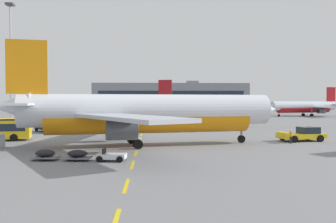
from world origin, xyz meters
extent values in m
plane|color=slate|center=(40.00, 40.00, 0.00)|extent=(400.00, 400.00, 0.00)
cube|color=yellow|center=(18.00, -5.00, 0.00)|extent=(0.24, 4.00, 0.01)
cube|color=yellow|center=(18.00, 1.97, 0.00)|extent=(0.24, 4.00, 0.01)
cube|color=yellow|center=(18.00, 9.41, 0.00)|extent=(0.24, 4.00, 0.01)
cube|color=yellow|center=(18.00, 16.16, 0.00)|extent=(0.24, 4.00, 0.01)
cube|color=yellow|center=(18.00, 23.65, 0.00)|extent=(0.24, 4.00, 0.01)
cube|color=yellow|center=(18.00, 30.93, 0.00)|extent=(0.24, 4.00, 0.01)
cube|color=yellow|center=(18.00, 36.69, 0.00)|extent=(0.24, 4.00, 0.01)
cube|color=yellow|center=(18.00, 43.78, 0.00)|extent=(0.24, 4.00, 0.01)
cube|color=yellow|center=(18.00, 50.23, 0.00)|extent=(0.24, 4.00, 0.01)
cube|color=yellow|center=(18.00, 56.15, 0.00)|extent=(0.24, 4.00, 0.01)
cube|color=yellow|center=(18.00, 63.19, 0.00)|extent=(0.24, 4.00, 0.01)
cube|color=yellow|center=(18.00, 70.55, 0.00)|extent=(0.24, 4.00, 0.01)
cube|color=yellow|center=(18.00, 77.14, 0.00)|extent=(0.24, 4.00, 0.01)
cube|color=yellow|center=(18.00, 83.97, 0.00)|extent=(0.24, 4.00, 0.01)
cube|color=#B21414|center=(18.00, 22.00, 0.00)|extent=(8.00, 0.40, 0.01)
cylinder|color=silver|center=(19.52, 22.53, 4.30)|extent=(30.27, 9.45, 3.80)
cylinder|color=orange|center=(19.52, 22.53, 3.26)|extent=(24.72, 8.09, 3.50)
cone|color=silver|center=(34.29, 25.38, 4.30)|extent=(4.14, 4.32, 3.72)
cone|color=silver|center=(4.05, 19.53, 4.78)|extent=(4.74, 3.97, 3.23)
cube|color=#192333|center=(33.26, 25.19, 4.97)|extent=(2.11, 3.10, 0.60)
cube|color=orange|center=(5.77, 19.87, 9.20)|extent=(4.39, 1.19, 6.00)
cube|color=silver|center=(4.48, 22.88, 5.06)|extent=(4.36, 6.89, 0.24)
cube|color=silver|center=(5.69, 16.59, 5.06)|extent=(4.36, 6.89, 0.24)
cube|color=#B7BCC6|center=(14.00, 30.12, 3.83)|extent=(7.22, 17.52, 0.36)
cube|color=#B7BCC6|center=(17.23, 13.43, 3.83)|extent=(12.71, 17.10, 0.36)
cylinder|color=#4C4F54|center=(14.42, 27.14, 2.38)|extent=(3.54, 2.67, 2.10)
cylinder|color=black|center=(15.99, 27.45, 2.38)|extent=(0.46, 1.78, 1.79)
cylinder|color=#4C4F54|center=(16.51, 16.34, 2.38)|extent=(3.54, 2.67, 2.10)
cylinder|color=black|center=(18.08, 16.65, 2.38)|extent=(0.46, 1.78, 1.79)
cylinder|color=gray|center=(31.20, 24.79, 1.83)|extent=(0.28, 0.28, 2.67)
cylinder|color=black|center=(31.20, 24.79, 0.50)|extent=(1.03, 0.46, 0.99)
cylinder|color=gray|center=(17.06, 24.70, 1.86)|extent=(0.28, 0.28, 2.61)
cylinder|color=black|center=(16.99, 25.04, 0.55)|extent=(1.15, 0.55, 1.10)
cylinder|color=black|center=(17.13, 24.36, 0.55)|extent=(1.15, 0.55, 1.10)
cylinder|color=gray|center=(18.05, 19.59, 1.86)|extent=(0.28, 0.28, 2.61)
cylinder|color=black|center=(17.98, 19.94, 0.55)|extent=(1.15, 0.55, 1.10)
cylinder|color=black|center=(18.11, 19.25, 0.55)|extent=(1.15, 0.55, 1.10)
cube|color=yellow|center=(39.74, 26.44, 0.70)|extent=(6.42, 3.86, 0.60)
cube|color=#192333|center=(40.80, 26.64, 1.45)|extent=(2.75, 2.54, 0.90)
cube|color=yellow|center=(37.15, 25.95, 1.12)|extent=(1.16, 2.61, 0.24)
sphere|color=orange|center=(40.80, 26.64, 2.00)|extent=(0.16, 0.16, 0.16)
cylinder|color=black|center=(38.12, 24.71, 0.45)|extent=(0.96, 0.56, 0.90)
cylinder|color=black|center=(37.60, 27.46, 0.45)|extent=(0.96, 0.56, 0.90)
cylinder|color=black|center=(41.89, 25.42, 0.45)|extent=(0.96, 0.56, 0.90)
cylinder|color=black|center=(41.37, 28.17, 0.45)|extent=(0.96, 0.56, 0.90)
cylinder|color=silver|center=(73.51, 103.96, 3.69)|extent=(25.78, 10.13, 3.26)
cylinder|color=maroon|center=(73.51, 103.96, 2.80)|extent=(21.08, 8.58, 3.00)
cone|color=silver|center=(61.06, 100.46, 3.69)|extent=(3.76, 3.89, 3.20)
cone|color=silver|center=(86.53, 107.61, 4.10)|extent=(4.22, 3.65, 2.77)
cube|color=#192333|center=(61.93, 100.71, 4.27)|extent=(1.98, 2.73, 0.52)
cube|color=maroon|center=(85.09, 107.21, 7.90)|extent=(3.72, 1.32, 5.15)
cube|color=silver|center=(84.92, 110.02, 4.35)|extent=(4.13, 6.04, 0.21)
cube|color=#B7BCC6|center=(78.77, 97.85, 3.29)|extent=(5.04, 14.84, 0.31)
cube|color=#B7BCC6|center=(74.82, 111.91, 3.29)|extent=(11.75, 14.33, 0.31)
cylinder|color=#4C4F54|center=(78.19, 100.37, 2.04)|extent=(3.13, 2.48, 1.80)
cylinder|color=black|center=(76.87, 99.99, 2.04)|extent=(0.51, 1.50, 1.53)
cylinder|color=#4C4F54|center=(75.64, 109.46, 2.04)|extent=(3.13, 2.48, 1.80)
cylinder|color=black|center=(74.32, 109.09, 2.04)|extent=(0.51, 1.50, 1.53)
cylinder|color=gray|center=(63.66, 101.20, 1.57)|extent=(0.24, 0.24, 2.29)
cylinder|color=black|center=(63.66, 101.20, 0.43)|extent=(0.88, 0.46, 0.85)
cylinder|color=gray|center=(75.76, 102.27, 1.59)|extent=(0.24, 0.24, 2.24)
cylinder|color=black|center=(75.84, 101.98, 0.47)|extent=(0.99, 0.54, 0.95)
cylinder|color=black|center=(75.68, 102.56, 0.47)|extent=(0.99, 0.54, 0.95)
cylinder|color=gray|center=(74.56, 106.57, 1.59)|extent=(0.24, 0.24, 2.24)
cylinder|color=black|center=(74.64, 106.28, 0.47)|extent=(0.99, 0.54, 0.95)
cylinder|color=black|center=(74.48, 106.86, 0.47)|extent=(0.99, 0.54, 0.95)
cylinder|color=silver|center=(10.66, 97.28, 4.28)|extent=(29.74, 12.41, 3.78)
cylinder|color=maroon|center=(10.66, 97.28, 3.24)|extent=(24.32, 10.48, 3.48)
cone|color=silver|center=(-3.65, 101.68, 4.28)|extent=(4.42, 4.56, 3.71)
cone|color=silver|center=(25.64, 92.68, 4.75)|extent=(4.94, 4.30, 3.21)
cube|color=#192333|center=(-2.65, 101.37, 4.94)|extent=(2.35, 3.18, 0.60)
cube|color=maroon|center=(23.98, 93.19, 9.15)|extent=(4.29, 1.63, 5.97)
cube|color=silver|center=(23.71, 89.94, 5.03)|extent=(4.91, 7.02, 0.24)
cube|color=silver|center=(25.58, 96.03, 5.03)|extent=(4.91, 7.02, 0.24)
cube|color=#B7BCC6|center=(11.96, 88.03, 3.81)|extent=(13.88, 16.45, 0.36)
cube|color=#B7BCC6|center=(16.93, 104.20, 3.81)|extent=(5.43, 17.09, 0.36)
cylinder|color=#4C4F54|center=(12.98, 90.84, 2.36)|extent=(3.66, 2.93, 2.09)
cylinder|color=black|center=(11.46, 91.31, 2.36)|extent=(0.64, 1.73, 1.78)
cylinder|color=#4C4F54|center=(16.19, 101.31, 2.36)|extent=(3.66, 2.93, 2.09)
cylinder|color=black|center=(14.67, 101.77, 2.36)|extent=(0.64, 1.73, 1.78)
cylinder|color=gray|center=(-0.65, 100.76, 1.82)|extent=(0.28, 0.28, 2.65)
cylinder|color=black|center=(-0.65, 100.76, 0.49)|extent=(1.02, 0.56, 0.99)
cylinder|color=gray|center=(11.81, 94.22, 1.85)|extent=(0.28, 0.28, 2.60)
cylinder|color=black|center=(11.70, 93.89, 0.55)|extent=(1.15, 0.65, 1.09)
cylinder|color=black|center=(11.91, 94.55, 0.55)|extent=(1.15, 0.65, 1.09)
cylinder|color=gray|center=(13.33, 99.17, 1.85)|extent=(0.28, 0.28, 2.60)
cylinder|color=black|center=(13.22, 98.83, 0.55)|extent=(1.15, 0.65, 1.09)
cylinder|color=black|center=(13.43, 99.50, 0.55)|extent=(1.15, 0.65, 1.09)
cylinder|color=black|center=(0.72, 30.56, 0.50)|extent=(1.04, 0.50, 1.00)
cylinder|color=black|center=(1.22, 27.90, 0.50)|extent=(1.04, 0.50, 1.00)
cube|color=black|center=(1.59, 42.25, 0.74)|extent=(6.05, 7.08, 0.60)
cube|color=gray|center=(0.24, 44.12, 1.59)|extent=(3.26, 3.28, 1.10)
cube|color=#192333|center=(-0.43, 45.05, 1.69)|extent=(1.59, 1.17, 0.64)
cube|color=silver|center=(2.17, 41.45, 2.09)|extent=(4.73, 5.26, 2.10)
cylinder|color=black|center=(-0.69, 43.36, 0.48)|extent=(0.79, 0.94, 0.96)
cylinder|color=black|center=(1.26, 44.77, 0.48)|extent=(0.79, 0.94, 0.96)
cylinder|color=black|center=(1.93, 39.73, 0.48)|extent=(0.79, 0.94, 0.96)
cylinder|color=black|center=(3.88, 41.13, 0.48)|extent=(0.79, 0.94, 0.96)
cube|color=silver|center=(16.02, 11.35, 0.46)|extent=(2.75, 1.70, 0.44)
cube|color=black|center=(15.38, 11.43, 0.86)|extent=(0.25, 1.13, 0.56)
cylinder|color=black|center=(17.01, 11.94, 0.28)|extent=(0.58, 0.25, 0.56)
cylinder|color=black|center=(16.84, 10.55, 0.28)|extent=(0.58, 0.25, 0.56)
cylinder|color=black|center=(15.20, 12.16, 0.28)|extent=(0.58, 0.25, 0.56)
cylinder|color=black|center=(15.03, 10.77, 0.28)|extent=(0.58, 0.25, 0.56)
cube|color=slate|center=(12.94, 11.73, 0.28)|extent=(2.56, 1.78, 0.12)
ellipsoid|color=black|center=(12.94, 11.73, 0.66)|extent=(1.96, 1.41, 0.64)
cylinder|color=black|center=(13.03, 12.40, 0.22)|extent=(0.45, 0.19, 0.44)
cylinder|color=black|center=(12.86, 11.06, 0.22)|extent=(0.45, 0.19, 0.44)
cube|color=slate|center=(9.97, 12.09, 0.28)|extent=(2.56, 1.78, 0.12)
ellipsoid|color=black|center=(9.97, 12.09, 0.66)|extent=(1.96, 1.41, 0.64)
cylinder|color=black|center=(10.05, 12.76, 0.22)|extent=(0.45, 0.19, 0.44)
cylinder|color=black|center=(9.88, 11.42, 0.22)|extent=(0.45, 0.19, 0.44)
cylinder|color=#232328|center=(37.40, 23.94, 0.43)|extent=(0.16, 0.16, 0.86)
cylinder|color=#232328|center=(37.21, 23.79, 0.43)|extent=(0.16, 0.16, 0.86)
cube|color=orange|center=(37.30, 23.86, 1.19)|extent=(0.31, 0.54, 0.65)
cube|color=silver|center=(37.30, 23.86, 1.22)|extent=(0.32, 0.55, 0.06)
sphere|color=beige|center=(37.30, 23.86, 1.63)|extent=(0.23, 0.23, 0.23)
cylinder|color=orange|center=(37.39, 24.15, 1.22)|extent=(0.09, 0.09, 0.58)
cylinder|color=orange|center=(37.21, 23.57, 1.22)|extent=(0.09, 0.09, 0.58)
cylinder|color=slate|center=(-13.32, 65.14, 0.30)|extent=(0.70, 0.70, 0.60)
cylinder|color=#9EA0A5|center=(-13.32, 65.14, 13.85)|extent=(0.36, 0.36, 27.71)
cube|color=#3F3F44|center=(-13.32, 65.14, 27.96)|extent=(1.80, 1.80, 0.50)
cube|color=gray|center=(29.38, 165.45, 7.15)|extent=(77.36, 22.98, 14.30)
cube|color=#192333|center=(29.38, 153.90, 7.87)|extent=(71.17, 0.12, 5.15)
cube|color=gray|center=(40.98, 165.45, 15.10)|extent=(6.00, 5.00, 1.60)
camera|label=1|loc=(19.62, -20.86, 5.38)|focal=38.41mm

